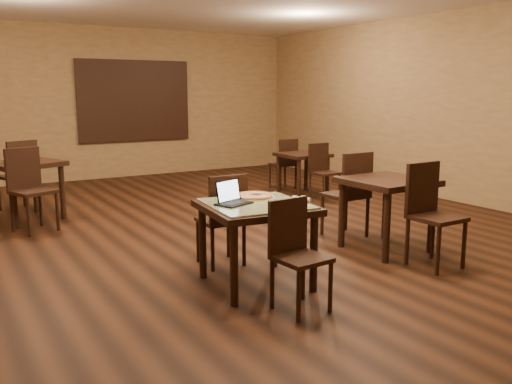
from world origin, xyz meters
TOP-DOWN VIEW (x-y plane):
  - ground at (0.00, 0.00)m, footprint 10.00×10.00m
  - wall_back at (0.00, 5.00)m, footprint 8.00×0.02m
  - wall_right at (4.00, 0.00)m, footprint 0.02×10.00m
  - mural at (0.50, 4.96)m, footprint 2.34×0.05m
  - tiled_table at (-0.72, -1.87)m, footprint 1.01×1.01m
  - chair_main_near at (-0.73, -2.49)m, footprint 0.42×0.42m
  - chair_main_far at (-0.72, -1.25)m, footprint 0.42×0.42m
  - laptop at (-0.92, -1.77)m, footprint 0.35×0.33m
  - plate at (-0.50, -2.05)m, footprint 0.28×0.28m
  - pizza_slice at (-0.50, -2.05)m, footprint 0.23×0.23m
  - pizza_pan at (-0.60, -1.63)m, footprint 0.40×0.40m
  - pizza_whole at (-0.60, -1.63)m, footprint 0.35×0.35m
  - spatula at (-0.58, -1.65)m, footprint 0.21×0.25m
  - napkin_roll at (-0.32, -2.01)m, footprint 0.10×0.19m
  - other_table_a at (2.27, 1.53)m, footprint 0.76×0.76m
  - other_table_a_chair_near at (2.27, 0.99)m, footprint 0.40×0.40m
  - other_table_a_chair_far at (2.27, 2.06)m, footprint 0.40×0.40m
  - other_table_b at (-2.12, 1.92)m, footprint 1.12×1.12m
  - other_table_b_chair_near at (-2.15, 1.31)m, footprint 0.59×0.59m
  - other_table_b_chair_far at (-2.09, 2.54)m, footprint 0.59×0.59m
  - other_table_c at (1.09, -1.67)m, footprint 0.88×0.88m
  - other_table_c_chair_near at (1.09, -2.27)m, footprint 0.46×0.46m
  - other_table_c_chair_far at (1.09, -1.06)m, footprint 0.46×0.46m

SIDE VIEW (x-z plane):
  - ground at x=0.00m, z-range 0.00..0.00m
  - chair_main_near at x=-0.73m, z-range 0.06..0.95m
  - other_table_a_chair_near at x=2.27m, z-range 0.06..0.97m
  - other_table_a_chair_far at x=2.27m, z-range 0.06..0.97m
  - chair_main_far at x=-0.72m, z-range 0.06..1.01m
  - other_table_a at x=2.27m, z-range 0.23..0.94m
  - other_table_c_chair_near at x=1.09m, z-range 0.07..1.11m
  - other_table_c_chair_far at x=1.09m, z-range 0.07..1.11m
  - other_table_b_chair_near at x=-2.15m, z-range 0.07..1.12m
  - other_table_b_chair_far at x=-2.09m, z-range 0.07..1.12m
  - tiled_table at x=-0.72m, z-range 0.28..1.04m
  - other_table_c at x=1.09m, z-range 0.27..1.07m
  - other_table_b at x=-2.12m, z-range 0.27..1.08m
  - pizza_pan at x=-0.60m, z-range 0.76..0.77m
  - plate at x=-0.50m, z-range 0.76..0.78m
  - pizza_whole at x=-0.60m, z-range 0.77..0.79m
  - napkin_roll at x=-0.32m, z-range 0.76..0.81m
  - pizza_slice at x=-0.50m, z-range 0.78..0.80m
  - spatula at x=-0.58m, z-range 0.79..0.79m
  - laptop at x=-0.92m, z-range 0.71..0.92m
  - wall_back at x=0.00m, z-range 0.00..3.00m
  - wall_right at x=4.00m, z-range 0.00..3.00m
  - mural at x=0.50m, z-range 0.73..2.37m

